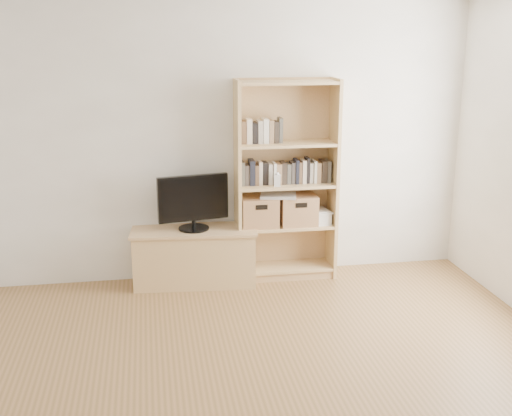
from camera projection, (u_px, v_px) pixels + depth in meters
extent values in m
cube|color=silver|center=(233.00, 142.00, 5.97)|extent=(4.50, 0.02, 2.60)
cube|color=tan|center=(195.00, 258.00, 5.99)|extent=(1.15, 0.51, 0.51)
cube|color=tan|center=(286.00, 181.00, 5.98)|extent=(0.95, 0.34, 1.89)
cube|color=black|center=(193.00, 202.00, 5.84)|extent=(0.65, 0.17, 0.51)
cube|color=#4D4A43|center=(286.00, 171.00, 5.98)|extent=(0.84, 0.20, 0.22)
cube|color=#4D4A43|center=(264.00, 133.00, 5.85)|extent=(0.36, 0.15, 0.19)
cube|color=white|center=(277.00, 181.00, 5.86)|extent=(0.06, 0.05, 0.11)
cube|color=#B18050|center=(260.00, 211.00, 6.02)|extent=(0.35, 0.29, 0.28)
cube|color=#B18050|center=(298.00, 210.00, 6.07)|extent=(0.34, 0.28, 0.28)
cube|color=silver|center=(278.00, 195.00, 5.99)|extent=(0.37, 0.30, 0.03)
cube|color=silver|center=(319.00, 217.00, 6.13)|extent=(0.19, 0.26, 0.11)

